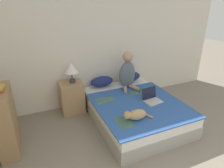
{
  "coord_description": "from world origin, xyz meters",
  "views": [
    {
      "loc": [
        -1.62,
        -0.17,
        2.23
      ],
      "look_at": [
        -0.32,
        2.82,
        0.78
      ],
      "focal_mm": 32.0,
      "sensor_mm": 36.0,
      "label": 1
    }
  ],
  "objects": [
    {
      "name": "nightstand",
      "position": [
        -0.93,
        3.47,
        0.32
      ],
      "size": [
        0.45,
        0.43,
        0.65
      ],
      "color": "tan",
      "rests_on": "ground_plane"
    },
    {
      "name": "pillow_far",
      "position": [
        0.43,
        3.53,
        0.54
      ],
      "size": [
        0.51,
        0.24,
        0.22
      ],
      "color": "navy",
      "rests_on": "bed"
    },
    {
      "name": "wall_back",
      "position": [
        0.0,
        3.75,
        1.27
      ],
      "size": [
        5.5,
        0.05,
        2.55
      ],
      "color": "silver",
      "rests_on": "ground_plane"
    },
    {
      "name": "bookshelf",
      "position": [
        -2.09,
        2.81,
        0.5
      ],
      "size": [
        0.26,
        0.8,
        0.99
      ],
      "color": "#99754C",
      "rests_on": "ground_plane"
    },
    {
      "name": "person_sitting",
      "position": [
        0.22,
        3.26,
        0.78
      ],
      "size": [
        0.37,
        0.36,
        0.79
      ],
      "color": "slate",
      "rests_on": "bed"
    },
    {
      "name": "table_lamp",
      "position": [
        -0.89,
        3.48,
        0.94
      ],
      "size": [
        0.27,
        0.27,
        0.4
      ],
      "color": "#38383D",
      "rests_on": "nightstand"
    },
    {
      "name": "bed",
      "position": [
        0.09,
        2.69,
        0.21
      ],
      "size": [
        1.55,
        1.97,
        0.43
      ],
      "color": "#9E998E",
      "rests_on": "ground_plane"
    },
    {
      "name": "pillow_near",
      "position": [
        -0.25,
        3.53,
        0.54
      ],
      "size": [
        0.51,
        0.24,
        0.22
      ],
      "color": "navy",
      "rests_on": "bed"
    },
    {
      "name": "cat_tabby",
      "position": [
        -0.22,
        2.12,
        0.52
      ],
      "size": [
        0.49,
        0.19,
        0.19
      ],
      "rotation": [
        0.0,
        0.0,
        3.07
      ],
      "color": "tan",
      "rests_on": "bed"
    },
    {
      "name": "laptop_open",
      "position": [
        0.36,
        2.53,
        0.48
      ],
      "size": [
        0.34,
        0.31,
        0.24
      ],
      "rotation": [
        0.0,
        0.0,
        0.11
      ],
      "color": "#B7B7BC",
      "rests_on": "bed"
    }
  ]
}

